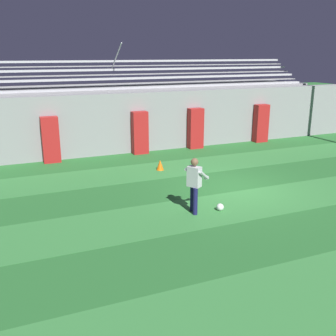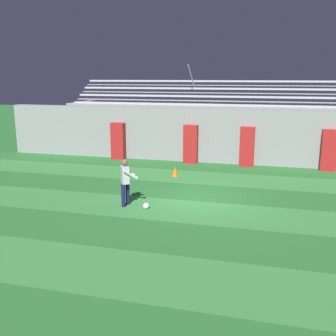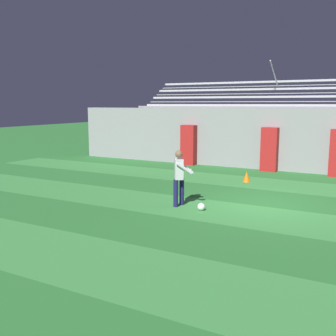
{
  "view_description": "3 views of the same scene",
  "coord_description": "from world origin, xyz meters",
  "px_view_note": "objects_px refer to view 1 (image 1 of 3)",
  "views": [
    {
      "loc": [
        -7.11,
        -11.16,
        4.55
      ],
      "look_at": [
        -2.75,
        -0.64,
        1.21
      ],
      "focal_mm": 42.0,
      "sensor_mm": 36.0,
      "label": 1
    },
    {
      "loc": [
        2.48,
        -13.82,
        4.46
      ],
      "look_at": [
        -0.75,
        -1.39,
        1.44
      ],
      "focal_mm": 42.0,
      "sensor_mm": 36.0,
      "label": 2
    },
    {
      "loc": [
        2.86,
        -11.67,
        3.03
      ],
      "look_at": [
        -3.0,
        -0.8,
        1.0
      ],
      "focal_mm": 42.0,
      "sensor_mm": 36.0,
      "label": 3
    }
  ],
  "objects_px": {
    "soccer_ball": "(220,207)",
    "traffic_cone": "(160,165)",
    "padding_pillar_far_right": "(261,123)",
    "padding_pillar_gate_left": "(140,133)",
    "padding_pillar_far_left": "(51,140)",
    "goalkeeper": "(194,182)",
    "padding_pillar_gate_right": "(195,128)"
  },
  "relations": [
    {
      "from": "padding_pillar_gate_right",
      "to": "soccer_ball",
      "type": "bearing_deg",
      "value": -111.01
    },
    {
      "from": "padding_pillar_gate_left",
      "to": "padding_pillar_far_right",
      "type": "height_order",
      "value": "same"
    },
    {
      "from": "padding_pillar_far_right",
      "to": "goalkeeper",
      "type": "relative_size",
      "value": 1.18
    },
    {
      "from": "goalkeeper",
      "to": "padding_pillar_gate_left",
      "type": "bearing_deg",
      "value": 83.7
    },
    {
      "from": "padding_pillar_gate_left",
      "to": "padding_pillar_far_left",
      "type": "xyz_separation_m",
      "value": [
        -4.02,
        0.0,
        0.0
      ]
    },
    {
      "from": "padding_pillar_gate_left",
      "to": "padding_pillar_gate_right",
      "type": "bearing_deg",
      "value": 0.0
    },
    {
      "from": "soccer_ball",
      "to": "padding_pillar_far_right",
      "type": "bearing_deg",
      "value": 48.26
    },
    {
      "from": "goalkeeper",
      "to": "soccer_ball",
      "type": "xyz_separation_m",
      "value": [
        0.79,
        -0.18,
        -0.84
      ]
    },
    {
      "from": "padding_pillar_gate_right",
      "to": "goalkeeper",
      "type": "bearing_deg",
      "value": -116.56
    },
    {
      "from": "padding_pillar_gate_left",
      "to": "padding_pillar_far_left",
      "type": "height_order",
      "value": "same"
    },
    {
      "from": "soccer_ball",
      "to": "traffic_cone",
      "type": "distance_m",
      "value": 4.67
    },
    {
      "from": "padding_pillar_gate_left",
      "to": "traffic_cone",
      "type": "xyz_separation_m",
      "value": [
        -0.13,
        -2.91,
        -0.78
      ]
    },
    {
      "from": "padding_pillar_far_left",
      "to": "goalkeeper",
      "type": "relative_size",
      "value": 1.18
    },
    {
      "from": "padding_pillar_gate_right",
      "to": "padding_pillar_far_right",
      "type": "distance_m",
      "value": 3.85
    },
    {
      "from": "traffic_cone",
      "to": "padding_pillar_far_left",
      "type": "bearing_deg",
      "value": 143.21
    },
    {
      "from": "padding_pillar_gate_left",
      "to": "padding_pillar_far_left",
      "type": "bearing_deg",
      "value": 180.0
    },
    {
      "from": "padding_pillar_far_left",
      "to": "soccer_ball",
      "type": "bearing_deg",
      "value": -62.2
    },
    {
      "from": "padding_pillar_far_right",
      "to": "padding_pillar_gate_left",
      "type": "bearing_deg",
      "value": 180.0
    },
    {
      "from": "goalkeeper",
      "to": "soccer_ball",
      "type": "height_order",
      "value": "goalkeeper"
    },
    {
      "from": "padding_pillar_gate_right",
      "to": "soccer_ball",
      "type": "distance_m",
      "value": 8.16
    },
    {
      "from": "goalkeeper",
      "to": "traffic_cone",
      "type": "xyz_separation_m",
      "value": [
        0.68,
        4.49,
        -0.74
      ]
    },
    {
      "from": "soccer_ball",
      "to": "traffic_cone",
      "type": "bearing_deg",
      "value": 91.32
    },
    {
      "from": "goalkeeper",
      "to": "padding_pillar_far_right",
      "type": "bearing_deg",
      "value": 44.43
    },
    {
      "from": "padding_pillar_far_right",
      "to": "traffic_cone",
      "type": "xyz_separation_m",
      "value": [
        -6.87,
        -2.91,
        -0.78
      ]
    },
    {
      "from": "padding_pillar_far_right",
      "to": "soccer_ball",
      "type": "distance_m",
      "value": 10.19
    },
    {
      "from": "padding_pillar_gate_right",
      "to": "traffic_cone",
      "type": "distance_m",
      "value": 4.26
    },
    {
      "from": "padding_pillar_far_left",
      "to": "traffic_cone",
      "type": "height_order",
      "value": "padding_pillar_far_left"
    },
    {
      "from": "padding_pillar_far_left",
      "to": "soccer_ball",
      "type": "height_order",
      "value": "padding_pillar_far_left"
    },
    {
      "from": "padding_pillar_far_right",
      "to": "goalkeeper",
      "type": "bearing_deg",
      "value": -135.57
    },
    {
      "from": "padding_pillar_far_right",
      "to": "padding_pillar_gate_right",
      "type": "bearing_deg",
      "value": 180.0
    },
    {
      "from": "padding_pillar_gate_right",
      "to": "traffic_cone",
      "type": "relative_size",
      "value": 4.7
    },
    {
      "from": "padding_pillar_far_right",
      "to": "goalkeeper",
      "type": "xyz_separation_m",
      "value": [
        -7.55,
        -7.4,
        -0.03
      ]
    }
  ]
}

